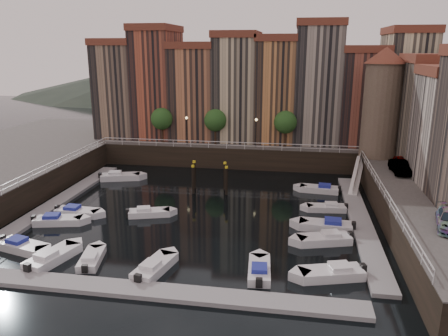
% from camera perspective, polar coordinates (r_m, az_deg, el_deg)
% --- Properties ---
extents(ground, '(200.00, 200.00, 0.00)m').
position_cam_1_polar(ground, '(47.07, -2.82, -5.31)').
color(ground, black).
rests_on(ground, ground).
extents(quay_far, '(80.00, 20.00, 3.00)m').
position_cam_1_polar(quay_far, '(71.27, 1.62, 3.15)').
color(quay_far, black).
rests_on(quay_far, ground).
extents(dock_left, '(2.00, 28.00, 0.35)m').
position_cam_1_polar(dock_left, '(51.94, -20.86, -4.13)').
color(dock_left, gray).
rests_on(dock_left, ground).
extents(dock_right, '(2.00, 28.00, 0.35)m').
position_cam_1_polar(dock_right, '(45.58, 17.35, -6.51)').
color(dock_right, gray).
rests_on(dock_right, ground).
extents(dock_near, '(30.00, 2.00, 0.35)m').
position_cam_1_polar(dock_near, '(32.22, -9.50, -15.57)').
color(dock_near, gray).
rests_on(dock_near, ground).
extents(mountains, '(145.00, 100.00, 18.00)m').
position_cam_1_polar(mountains, '(153.43, 6.75, 12.06)').
color(mountains, '#2D382D').
rests_on(mountains, ground).
extents(far_terrace, '(48.70, 10.30, 17.50)m').
position_cam_1_polar(far_terrace, '(67.01, 4.23, 10.51)').
color(far_terrace, '#856B54').
rests_on(far_terrace, quay_far).
extents(corner_tower, '(5.20, 5.20, 13.80)m').
position_cam_1_polar(corner_tower, '(58.77, 19.93, 8.21)').
color(corner_tower, '#6B5B4C').
rests_on(corner_tower, quay_right).
extents(promenade_trees, '(21.20, 3.20, 5.20)m').
position_cam_1_polar(promenade_trees, '(62.95, -0.55, 6.22)').
color(promenade_trees, black).
rests_on(promenade_trees, quay_far).
extents(street_lamps, '(10.36, 0.36, 4.18)m').
position_cam_1_polar(street_lamps, '(62.04, -0.40, 5.44)').
color(street_lamps, black).
rests_on(street_lamps, quay_far).
extents(railings, '(36.08, 34.04, 0.52)m').
position_cam_1_polar(railings, '(50.48, -1.69, 0.65)').
color(railings, white).
rests_on(railings, ground).
extents(gangway, '(2.78, 8.32, 3.73)m').
position_cam_1_polar(gangway, '(55.50, 16.99, -0.66)').
color(gangway, white).
rests_on(gangway, ground).
extents(mooring_pilings, '(4.63, 2.37, 3.78)m').
position_cam_1_polar(mooring_pilings, '(52.02, -1.89, -1.35)').
color(mooring_pilings, black).
rests_on(mooring_pilings, ground).
extents(boat_left_0, '(5.03, 2.88, 1.13)m').
position_cam_1_polar(boat_left_0, '(41.40, -24.89, -9.25)').
color(boat_left_0, silver).
rests_on(boat_left_0, ground).
extents(boat_left_1, '(4.94, 2.71, 1.11)m').
position_cam_1_polar(boat_left_1, '(45.96, -20.95, -6.40)').
color(boat_left_1, silver).
rests_on(boat_left_1, ground).
extents(boat_left_2, '(4.78, 1.89, 1.09)m').
position_cam_1_polar(boat_left_2, '(47.56, -18.66, -5.45)').
color(boat_left_2, silver).
rests_on(boat_left_2, ground).
extents(boat_left_4, '(5.41, 3.23, 1.21)m').
position_cam_1_polar(boat_left_4, '(58.64, -13.49, -1.10)').
color(boat_left_4, silver).
rests_on(boat_left_4, ground).
extents(boat_right_0, '(5.20, 3.12, 1.17)m').
position_cam_1_polar(boat_right_0, '(34.54, 14.00, -13.17)').
color(boat_right_0, silver).
rests_on(boat_right_0, ground).
extents(boat_right_1, '(5.07, 3.07, 1.14)m').
position_cam_1_polar(boat_right_1, '(39.95, 13.08, -9.04)').
color(boat_right_1, silver).
rests_on(boat_right_1, ground).
extents(boat_right_2, '(5.28, 2.20, 1.20)m').
position_cam_1_polar(boat_right_2, '(42.76, 13.28, -7.35)').
color(boat_right_2, silver).
rests_on(boat_right_2, ground).
extents(boat_right_3, '(4.32, 1.95, 0.98)m').
position_cam_1_polar(boat_right_3, '(47.58, 13.33, -5.08)').
color(boat_right_3, silver).
rests_on(boat_right_3, ground).
extents(boat_right_4, '(4.85, 2.17, 1.10)m').
position_cam_1_polar(boat_right_4, '(53.42, 12.45, -2.70)').
color(boat_right_4, silver).
rests_on(boat_right_4, ground).
extents(boat_near_0, '(3.03, 5.22, 1.17)m').
position_cam_1_polar(boat_near_0, '(38.39, -21.57, -10.80)').
color(boat_near_0, silver).
rests_on(boat_near_0, ground).
extents(boat_near_1, '(2.30, 4.29, 0.96)m').
position_cam_1_polar(boat_near_1, '(37.29, -16.93, -11.27)').
color(boat_near_1, silver).
rests_on(boat_near_1, ground).
extents(boat_near_2, '(2.68, 4.91, 1.10)m').
position_cam_1_polar(boat_near_2, '(34.79, -9.11, -12.70)').
color(boat_near_2, silver).
rests_on(boat_near_2, ground).
extents(boat_near_3, '(1.99, 4.63, 1.05)m').
position_cam_1_polar(boat_near_3, '(34.11, 4.63, -13.18)').
color(boat_near_3, silver).
rests_on(boat_near_3, ground).
extents(car_a, '(1.74, 4.01, 1.35)m').
position_cam_1_polar(car_a, '(54.75, 22.20, 0.55)').
color(car_a, gray).
rests_on(car_a, quay_right).
extents(car_b, '(1.75, 4.50, 1.46)m').
position_cam_1_polar(car_b, '(52.47, 21.96, 0.02)').
color(car_b, gray).
rests_on(car_b, quay_right).
extents(boat_extra_629, '(4.52, 2.79, 1.01)m').
position_cam_1_polar(boat_extra_629, '(45.62, -9.88, -5.76)').
color(boat_extra_629, silver).
rests_on(boat_extra_629, ground).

